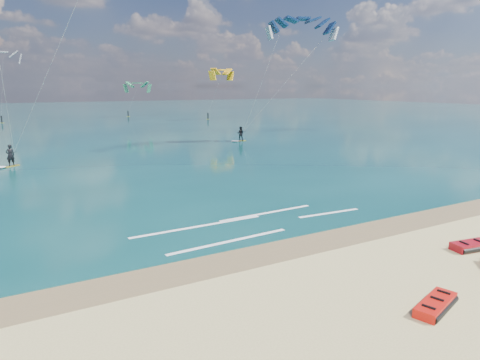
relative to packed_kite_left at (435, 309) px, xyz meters
name	(u,v)px	position (x,y,z in m)	size (l,w,h in m)	color
ground	(110,149)	(-1.05, 43.97, 0.00)	(320.00, 320.00, 0.00)	tan
wet_sand_strip	(289,248)	(-1.05, 6.97, 0.00)	(320.00, 2.40, 0.01)	brown
sea	(52,116)	(-1.05, 107.97, 0.02)	(320.00, 200.00, 0.04)	#0A3439
packed_kite_left	(435,309)	(0.00, 0.00, 0.00)	(2.36, 1.05, 0.38)	red
packed_kite_mid	(475,249)	(6.44, 2.70, 0.00)	(2.65, 1.14, 0.42)	#A10B16
kitesurfer_main	(22,53)	(-10.07, 32.37, 10.01)	(10.96, 10.85, 19.50)	gold
kitesurfer_far	(272,74)	(19.32, 39.70, 8.94)	(13.78, 8.39, 17.41)	yellow
shoreline_foam	(249,224)	(-0.96, 10.84, 0.04)	(13.53, 3.63, 0.01)	white
distant_kites	(2,95)	(-11.60, 80.63, 5.73)	(72.07, 43.90, 13.80)	#F3A915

